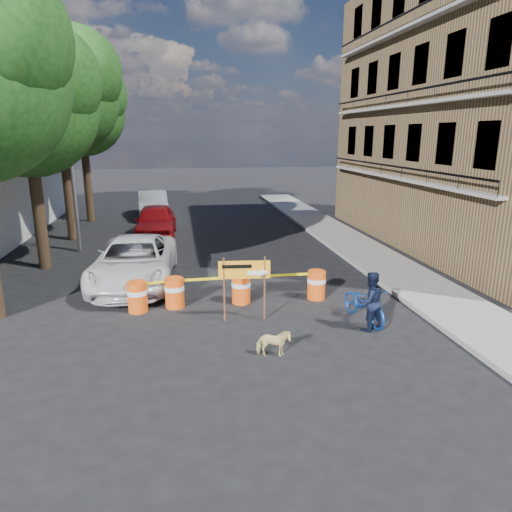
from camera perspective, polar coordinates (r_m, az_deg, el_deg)
name	(u,v)px	position (r m, az deg, el deg)	size (l,w,h in m)	color
ground	(247,329)	(12.20, -1.15, -9.16)	(120.00, 120.00, 0.00)	black
sidewalk_east	(374,258)	(19.36, 14.53, -0.21)	(2.40, 40.00, 0.15)	gray
apartment_building	(488,110)	(23.42, 27.04, 15.90)	(8.00, 16.00, 12.00)	olive
tree_mid_a	(27,104)	(18.75, -26.66, 16.58)	(5.25, 5.00, 8.68)	#332316
tree_mid_b	(60,95)	(23.63, -23.33, 18.01)	(5.67, 5.40, 9.62)	#332316
tree_far	(82,112)	(28.50, -20.91, 16.51)	(5.04, 4.80, 8.84)	#332316
streetlamp	(72,149)	(20.96, -22.06, 12.24)	(1.25, 0.18, 8.00)	gray
barrel_far_left	(137,296)	(13.63, -14.61, -4.87)	(0.58, 0.58, 0.90)	#E4550D
barrel_mid_left	(175,292)	(13.74, -10.15, -4.45)	(0.58, 0.58, 0.90)	#E4550D
barrel_mid_right	(241,288)	(13.88, -1.88, -4.02)	(0.58, 0.58, 0.90)	#E4550D
barrel_far_right	(316,284)	(14.34, 7.56, -3.51)	(0.58, 0.58, 0.90)	#E4550D
detour_sign	(251,274)	(12.34, -0.64, -2.33)	(1.40, 0.30, 1.80)	#592D19
pedestrian	(370,301)	(12.25, 14.06, -5.51)	(0.77, 0.60, 1.59)	black
bicycle	(365,289)	(12.72, 13.48, -3.98)	(0.66, 0.99, 1.89)	#1443A6
dog	(273,343)	(10.69, 2.18, -10.85)	(0.36, 0.78, 0.66)	#E9D585
suv_white	(134,262)	(16.12, -14.95, -0.67)	(2.59, 5.63, 1.56)	silver
sedan_red	(156,221)	(23.23, -12.45, 4.26)	(1.91, 4.76, 1.62)	maroon
sedan_silver	(153,204)	(29.17, -12.75, 6.35)	(1.69, 4.85, 1.60)	silver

